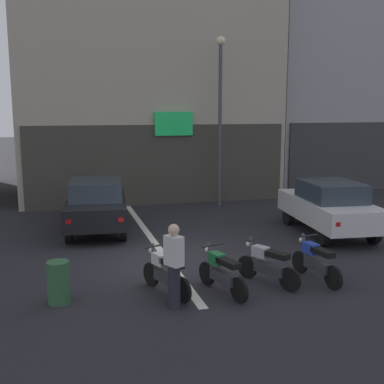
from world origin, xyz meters
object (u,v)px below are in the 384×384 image
Objects in this scene: motorcycle_blue_row_right_mid at (316,261)px; trash_bin at (59,282)px; car_black_crossing_near at (97,204)px; car_white_parked_kerbside at (329,206)px; motorcycle_white_row_leftmost at (166,273)px; street_lamp at (220,104)px; person_by_motorcycles at (174,266)px; motorcycle_silver_row_centre at (267,264)px; motorcycle_green_row_left_mid at (222,272)px.

trash_bin is (-5.54, 0.26, -0.03)m from motorcycle_blue_row_right_mid.
trash_bin is (-1.19, -5.55, -0.46)m from car_black_crossing_near.
motorcycle_white_row_leftmost is (-5.89, -3.40, -0.43)m from car_white_parked_kerbside.
motorcycle_white_row_leftmost is 3.40m from motorcycle_blue_row_right_mid.
person_by_motorcycles is at bearing -113.81° from street_lamp.
car_white_parked_kerbside is at bearing -18.26° from car_black_crossing_near.
person_by_motorcycles is at bearing -90.23° from motorcycle_white_row_leftmost.
street_lamp is 7.70× the size of trash_bin.
car_white_parked_kerbside is 5.04m from motorcycle_silver_row_centre.
motorcycle_green_row_left_mid is 2.27m from motorcycle_blue_row_right_mid.
car_black_crossing_near is 1.00× the size of car_white_parked_kerbside.
street_lamp is 3.94× the size of motorcycle_blue_row_right_mid.
street_lamp is 10.15m from motorcycle_white_row_leftmost.
car_white_parked_kerbside is 2.56× the size of motorcycle_blue_row_right_mid.
motorcycle_white_row_leftmost is at bearing -80.50° from car_black_crossing_near.
motorcycle_white_row_leftmost is 2.14m from trash_bin.
motorcycle_white_row_leftmost is at bearing 177.41° from motorcycle_blue_row_right_mid.
motorcycle_white_row_leftmost and motorcycle_blue_row_right_mid have the same top height.
street_lamp is at bearing 53.55° from trash_bin.
car_black_crossing_near is 7.20m from car_white_parked_kerbside.
motorcycle_green_row_left_mid is at bearing -6.89° from trash_bin.
car_white_parked_kerbside is 6.30m from street_lamp.
car_white_parked_kerbside is at bearing -71.10° from street_lamp.
motorcycle_green_row_left_mid reaches higher than trash_bin.
motorcycle_white_row_leftmost is 1.17m from motorcycle_green_row_left_mid.
motorcycle_silver_row_centre is at bearing -136.28° from car_white_parked_kerbside.
trash_bin is (-8.03, -3.30, -0.46)m from car_white_parked_kerbside.
motorcycle_silver_row_centre is (1.13, 0.22, 0.00)m from motorcycle_green_row_left_mid.
motorcycle_blue_row_right_mid is at bearing -53.20° from car_black_crossing_near.
street_lamp is at bearing 77.88° from motorcycle_silver_row_centre.
motorcycle_white_row_leftmost is at bearing -115.65° from street_lamp.
person_by_motorcycles is at bearing -162.96° from motorcycle_silver_row_centre.
car_black_crossing_near reaches higher than motorcycle_blue_row_right_mid.
trash_bin is (-6.26, -8.47, -3.58)m from street_lamp.
car_black_crossing_near is at bearing 161.74° from car_white_parked_kerbside.
person_by_motorcycles is 1.96× the size of trash_bin.
motorcycle_green_row_left_mid is 1.15m from motorcycle_silver_row_centre.
car_black_crossing_near reaches higher than motorcycle_green_row_left_mid.
car_white_parked_kerbside is at bearing 43.72° from motorcycle_silver_row_centre.
motorcycle_blue_row_right_mid is at bearing 3.49° from motorcycle_green_row_left_mid.
street_lamp is at bearing 66.19° from person_by_motorcycles.
motorcycle_white_row_leftmost is at bearing -2.78° from trash_bin.
person_by_motorcycles is at bearing -22.17° from trash_bin.
street_lamp reaches higher than motorcycle_silver_row_centre.
motorcycle_white_row_leftmost is 1.05× the size of motorcycle_silver_row_centre.
motorcycle_green_row_left_mid is at bearing -176.51° from motorcycle_blue_row_right_mid.
car_black_crossing_near is 2.55× the size of person_by_motorcycles.
street_lamp is 11.12m from trash_bin.
car_white_parked_kerbside is 2.55× the size of person_by_motorcycles.
motorcycle_green_row_left_mid is 0.97× the size of person_by_motorcycles.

